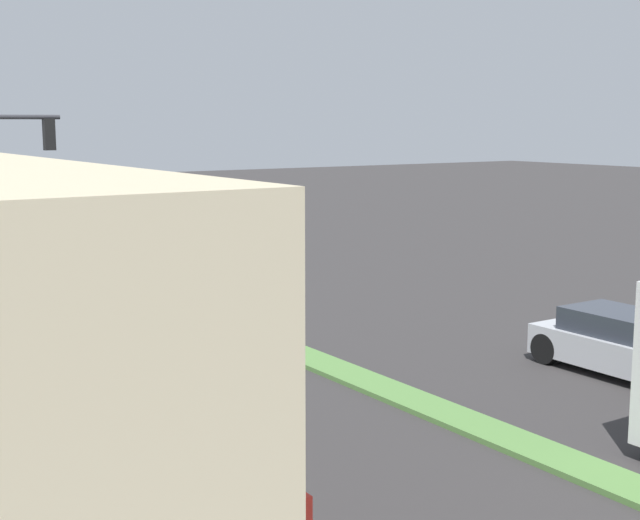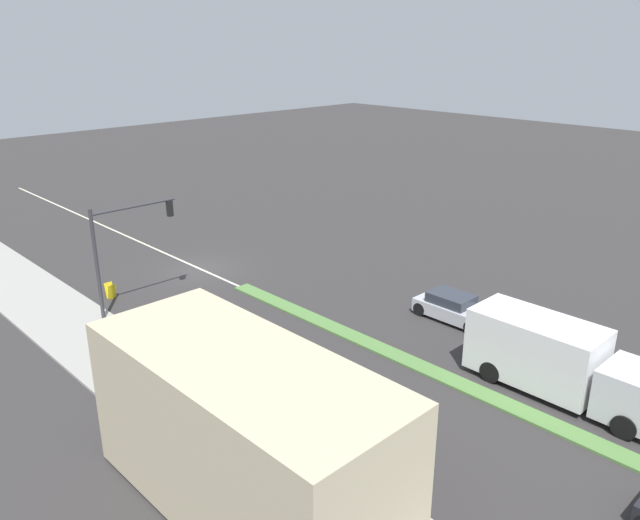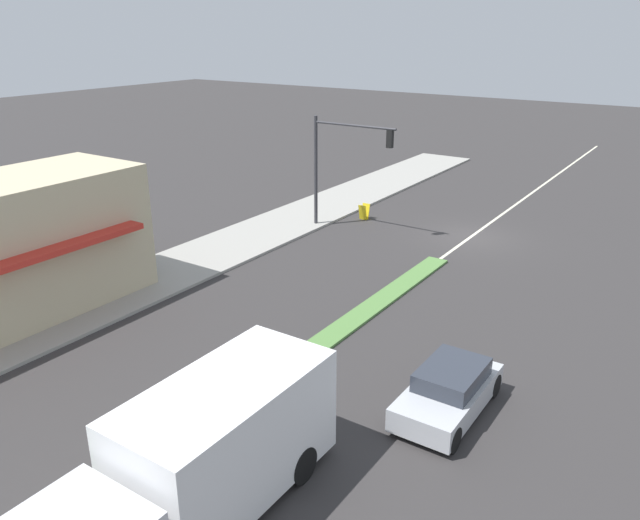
{
  "view_description": "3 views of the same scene",
  "coord_description": "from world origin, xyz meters",
  "px_view_note": "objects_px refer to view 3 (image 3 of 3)",
  "views": [
    {
      "loc": [
        10.49,
        26.49,
        5.29
      ],
      "look_at": [
        -0.68,
        9.62,
        2.15
      ],
      "focal_mm": 50.0,
      "sensor_mm": 36.0,
      "label": 1
    },
    {
      "loc": [
        19.41,
        30.46,
        13.32
      ],
      "look_at": [
        -1.6,
        8.75,
        2.45
      ],
      "focal_mm": 35.0,
      "sensor_mm": 36.0,
      "label": 2
    },
    {
      "loc": [
        -10.21,
        28.81,
        9.99
      ],
      "look_at": [
        1.14,
        11.89,
        2.26
      ],
      "focal_mm": 35.0,
      "sensor_mm": 36.0,
      "label": 3
    }
  ],
  "objects_px": {
    "traffic_signal_main": "(340,155)",
    "warning_aframe_sign": "(364,212)",
    "pedestrian": "(149,249)",
    "delivery_truck": "(199,462)",
    "sedan_silver": "(449,391)"
  },
  "relations": [
    {
      "from": "warning_aframe_sign",
      "to": "traffic_signal_main",
      "type": "bearing_deg",
      "value": 86.29
    },
    {
      "from": "traffic_signal_main",
      "to": "warning_aframe_sign",
      "type": "height_order",
      "value": "traffic_signal_main"
    },
    {
      "from": "warning_aframe_sign",
      "to": "delivery_truck",
      "type": "xyz_separation_m",
      "value": [
        -8.17,
        21.03,
        1.04
      ]
    },
    {
      "from": "sedan_silver",
      "to": "traffic_signal_main",
      "type": "bearing_deg",
      "value": -47.24
    },
    {
      "from": "warning_aframe_sign",
      "to": "delivery_truck",
      "type": "height_order",
      "value": "delivery_truck"
    },
    {
      "from": "delivery_truck",
      "to": "traffic_signal_main",
      "type": "bearing_deg",
      "value": -65.99
    },
    {
      "from": "traffic_signal_main",
      "to": "delivery_truck",
      "type": "height_order",
      "value": "traffic_signal_main"
    },
    {
      "from": "pedestrian",
      "to": "delivery_truck",
      "type": "height_order",
      "value": "delivery_truck"
    },
    {
      "from": "sedan_silver",
      "to": "pedestrian",
      "type": "bearing_deg",
      "value": -10.01
    },
    {
      "from": "delivery_truck",
      "to": "sedan_silver",
      "type": "bearing_deg",
      "value": -112.81
    },
    {
      "from": "pedestrian",
      "to": "warning_aframe_sign",
      "type": "relative_size",
      "value": 2.09
    },
    {
      "from": "warning_aframe_sign",
      "to": "sedan_silver",
      "type": "bearing_deg",
      "value": 127.37
    },
    {
      "from": "traffic_signal_main",
      "to": "sedan_silver",
      "type": "xyz_separation_m",
      "value": [
        -11.12,
        12.03,
        -3.26
      ]
    },
    {
      "from": "delivery_truck",
      "to": "sedan_silver",
      "type": "height_order",
      "value": "delivery_truck"
    },
    {
      "from": "warning_aframe_sign",
      "to": "delivery_truck",
      "type": "bearing_deg",
      "value": 111.24
    }
  ]
}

